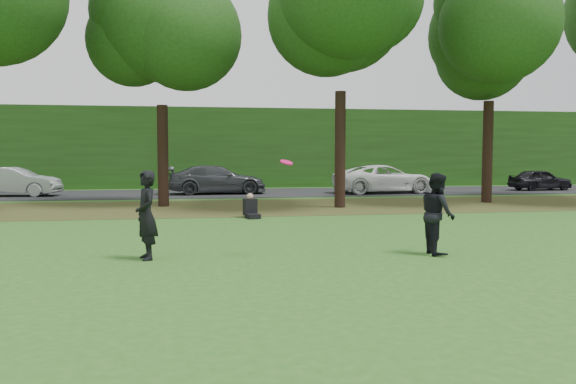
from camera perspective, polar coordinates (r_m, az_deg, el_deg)
The scene contains 10 objects.
ground at distance 9.86m, azimuth 0.88°, elevation -8.83°, with size 120.00×120.00×0.00m, color #2A5C1C.
leaf_litter at distance 22.63m, azimuth -5.03°, elevation -1.55°, with size 60.00×7.00×0.01m, color #483419.
street at distance 30.58m, azimuth -6.18°, elevation -0.11°, with size 70.00×7.00×0.02m, color black.
far_hedge at distance 36.50m, azimuth -6.75°, elevation 4.46°, with size 70.00×3.00×5.00m, color #1E4213.
player_left at distance 11.84m, azimuth -14.20°, elevation -2.30°, with size 0.67×0.44×1.83m, color black.
player_right at distance 12.53m, azimuth 14.95°, elevation -2.12°, with size 0.86×0.67×1.76m, color black.
parked_cars at distance 29.67m, azimuth -5.61°, elevation 1.19°, with size 39.96×3.59×1.51m.
frisbee at distance 11.62m, azimuth -0.15°, elevation 3.03°, with size 0.33×0.32×0.15m.
seated_person at distance 18.95m, azimuth -3.80°, elevation -1.70°, with size 0.56×0.80×0.83m.
tree_line at distance 23.13m, azimuth -6.02°, elevation 18.13°, with size 55.30×7.90×12.31m.
Camera 1 is at (-1.72, -9.45, 2.19)m, focal length 35.00 mm.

